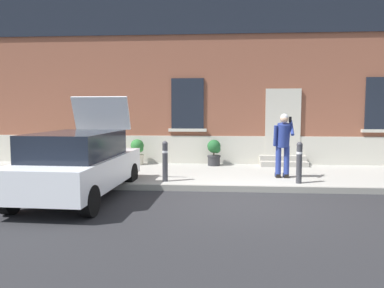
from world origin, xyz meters
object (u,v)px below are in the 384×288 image
(bollard_far_left, at_px, (165,160))
(person_on_phone, at_px, (283,141))
(planter_charcoal, at_px, (214,152))
(bollard_near_person, at_px, (299,161))
(planter_cream, at_px, (138,151))
(hatchback_car_white, at_px, (79,163))
(planter_olive, at_px, (61,151))

(bollard_far_left, relative_size, person_on_phone, 0.60)
(bollard_far_left, distance_m, planter_charcoal, 3.06)
(bollard_near_person, xyz_separation_m, person_on_phone, (-0.29, 0.70, 0.43))
(person_on_phone, relative_size, planter_charcoal, 2.02)
(bollard_near_person, bearing_deg, planter_cream, 149.31)
(planter_cream, bearing_deg, hatchback_car_white, -95.44)
(hatchback_car_white, relative_size, bollard_near_person, 3.95)
(bollard_near_person, relative_size, planter_charcoal, 1.22)
(bollard_near_person, height_order, planter_cream, bollard_near_person)
(bollard_near_person, relative_size, planter_olive, 1.22)
(bollard_far_left, height_order, planter_olive, bollard_far_left)
(planter_olive, xyz_separation_m, planter_cream, (2.57, 0.15, 0.00))
(bollard_near_person, bearing_deg, planter_charcoal, 127.76)
(bollard_far_left, height_order, planter_cream, bollard_far_left)
(person_on_phone, bearing_deg, planter_olive, 147.55)
(person_on_phone, xyz_separation_m, planter_olive, (-7.03, 1.97, -0.54))
(planter_charcoal, bearing_deg, planter_olive, -178.53)
(bollard_far_left, relative_size, planter_cream, 1.22)
(hatchback_car_white, relative_size, planter_charcoal, 4.80)
(bollard_near_person, height_order, planter_olive, bollard_near_person)
(bollard_far_left, xyz_separation_m, planter_cream, (-1.35, 2.82, -0.11))
(hatchback_car_white, xyz_separation_m, planter_charcoal, (2.97, 4.15, -0.19))
(hatchback_car_white, xyz_separation_m, planter_olive, (-2.18, 4.01, -0.19))
(hatchback_car_white, xyz_separation_m, bollard_far_left, (1.75, 1.34, -0.09))
(bollard_far_left, height_order, person_on_phone, person_on_phone)
(planter_cream, bearing_deg, bollard_near_person, -30.69)
(hatchback_car_white, bearing_deg, bollard_near_person, 14.65)
(planter_cream, xyz_separation_m, planter_charcoal, (2.57, -0.01, 0.00))
(bollard_near_person, distance_m, planter_charcoal, 3.55)
(planter_charcoal, bearing_deg, hatchback_car_white, -125.60)
(planter_olive, bearing_deg, hatchback_car_white, -61.53)
(bollard_far_left, relative_size, planter_charcoal, 1.22)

